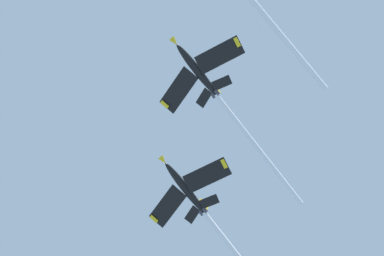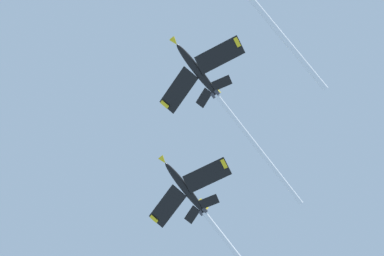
# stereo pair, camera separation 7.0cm
# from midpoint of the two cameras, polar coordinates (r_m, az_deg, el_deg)

# --- Properties ---
(jet_second) EXTENTS (31.84, 21.11, 19.79)m
(jet_second) POSITION_cam_midpoint_polar(r_m,az_deg,el_deg) (146.52, 1.60, 2.61)
(jet_second) COLOR black
(jet_third) EXTENTS (37.40, 23.71, 22.06)m
(jet_third) POSITION_cam_midpoint_polar(r_m,az_deg,el_deg) (151.56, 1.33, -6.71)
(jet_third) COLOR black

